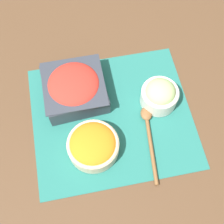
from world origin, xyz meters
TOP-DOWN VIEW (x-y plane):
  - ground_plane at (0.00, 0.00)m, footprint 3.00×3.00m
  - placemat at (0.00, 0.00)m, footprint 0.50×0.45m
  - cucumber_bowl at (0.16, 0.02)m, footprint 0.12×0.12m
  - tomato_bowl at (-0.10, 0.10)m, footprint 0.20×0.20m
  - carrot_bowl at (-0.08, -0.10)m, footprint 0.15×0.15m
  - wooden_spoon at (0.10, -0.07)m, footprint 0.05×0.25m

SIDE VIEW (x-z plane):
  - ground_plane at x=0.00m, z-range 0.00..0.00m
  - placemat at x=0.00m, z-range 0.00..0.00m
  - wooden_spoon at x=0.10m, z-range 0.00..0.02m
  - carrot_bowl at x=-0.08m, z-range 0.00..0.07m
  - cucumber_bowl at x=0.16m, z-range 0.00..0.09m
  - tomato_bowl at x=-0.10m, z-range 0.00..0.09m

